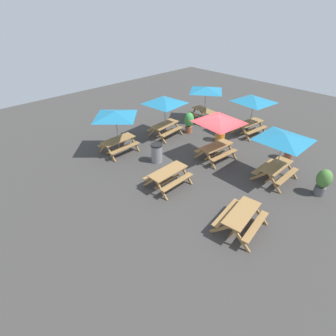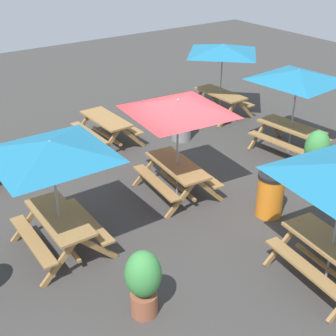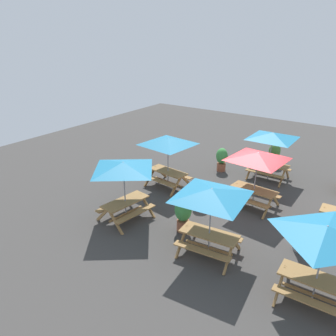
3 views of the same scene
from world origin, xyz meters
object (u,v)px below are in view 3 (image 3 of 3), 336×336
at_px(picnic_table_0, 211,198).
at_px(picnic_table_2, 168,145).
at_px(picnic_table_7, 124,170).
at_px(potted_plant_1, 274,153).
at_px(picnic_table_6, 257,160).
at_px(potted_plant_0, 183,213).
at_px(picnic_table_3, 272,139).
at_px(trash_bin_orange, 200,193).
at_px(potted_plant_2, 222,158).
at_px(picnic_table_4, 325,237).
at_px(trash_bin_gray, 303,237).

height_order(picnic_table_0, picnic_table_2, same).
distance_m(picnic_table_7, potted_plant_1, 9.11).
relative_size(picnic_table_6, potted_plant_0, 2.20).
xyz_separation_m(picnic_table_2, picnic_table_7, (-0.35, 3.26, 0.00)).
xyz_separation_m(picnic_table_0, picnic_table_3, (0.45, -6.82, 0.00)).
height_order(picnic_table_6, trash_bin_orange, picnic_table_6).
height_order(picnic_table_2, potted_plant_2, picnic_table_2).
bearing_deg(picnic_table_3, trash_bin_orange, 71.61).
distance_m(picnic_table_4, picnic_table_7, 6.74).
distance_m(picnic_table_6, picnic_table_7, 5.11).
bearing_deg(potted_plant_1, trash_bin_gray, 115.04).
height_order(trash_bin_gray, trash_bin_orange, same).
xyz_separation_m(picnic_table_3, picnic_table_7, (3.10, 6.72, 0.00)).
height_order(trash_bin_orange, potted_plant_1, potted_plant_1).
bearing_deg(picnic_table_3, picnic_table_6, 98.49).
relative_size(picnic_table_0, potted_plant_0, 2.19).
relative_size(picnic_table_2, potted_plant_0, 2.19).
bearing_deg(trash_bin_gray, picnic_table_6, -38.39).
relative_size(picnic_table_4, trash_bin_gray, 2.38).
bearing_deg(potted_plant_1, picnic_table_0, 95.29).
distance_m(picnic_table_2, picnic_table_6, 3.90).
bearing_deg(potted_plant_0, picnic_table_2, -46.88).
bearing_deg(picnic_table_0, picnic_table_7, -7.15).
bearing_deg(picnic_table_4, picnic_table_6, -52.76).
relative_size(picnic_table_2, potted_plant_2, 2.34).
bearing_deg(picnic_table_0, potted_plant_0, -31.37).
bearing_deg(picnic_table_0, picnic_table_2, -46.29).
bearing_deg(trash_bin_gray, picnic_table_7, 16.94).
height_order(picnic_table_0, picnic_table_3, same).
height_order(picnic_table_6, picnic_table_7, same).
xyz_separation_m(picnic_table_7, potted_plant_2, (-0.81, -6.33, -1.32)).
distance_m(picnic_table_0, trash_bin_orange, 3.60).
bearing_deg(potted_plant_2, trash_bin_gray, 138.43).
distance_m(picnic_table_0, picnic_table_6, 3.79).
xyz_separation_m(picnic_table_3, picnic_table_6, (-0.43, 3.03, 0.00)).
xyz_separation_m(potted_plant_1, potted_plant_2, (1.93, 2.26, -0.02)).
height_order(picnic_table_6, potted_plant_0, picnic_table_6).
height_order(picnic_table_6, potted_plant_2, picnic_table_6).
bearing_deg(picnic_table_2, picnic_table_6, -166.91).
bearing_deg(potted_plant_2, picnic_table_4, 131.54).
bearing_deg(picnic_table_7, picnic_table_3, 163.32).
relative_size(picnic_table_0, picnic_table_4, 1.21).
xyz_separation_m(picnic_table_6, trash_bin_orange, (1.83, 1.10, -1.49)).
xyz_separation_m(trash_bin_gray, potted_plant_0, (3.75, 1.23, 0.22)).
relative_size(picnic_table_0, picnic_table_7, 1.21).
xyz_separation_m(picnic_table_6, trash_bin_gray, (-2.39, 1.89, -1.49)).
bearing_deg(picnic_table_7, picnic_table_4, 95.13).
bearing_deg(trash_bin_orange, trash_bin_gray, 169.31).
bearing_deg(potted_plant_0, trash_bin_orange, -76.81).
distance_m(picnic_table_3, picnic_table_6, 3.06).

